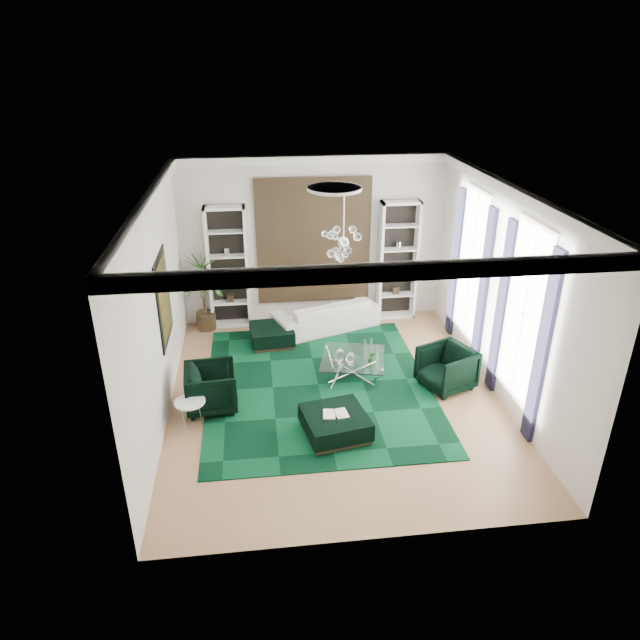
{
  "coord_description": "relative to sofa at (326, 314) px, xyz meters",
  "views": [
    {
      "loc": [
        -1.36,
        -8.91,
        5.78
      ],
      "look_at": [
        -0.21,
        0.5,
        1.32
      ],
      "focal_mm": 32.0,
      "sensor_mm": 36.0,
      "label": 1
    }
  ],
  "objects": [
    {
      "name": "window_far",
      "position": [
        2.78,
        -1.33,
        1.55
      ],
      "size": [
        0.03,
        1.1,
        2.9
      ],
      "primitive_type": "cube",
      "color": "white",
      "rests_on": "wall_right"
    },
    {
      "name": "armchair_left",
      "position": [
        -2.44,
        -2.96,
        0.06
      ],
      "size": [
        0.96,
        0.94,
        0.81
      ],
      "primitive_type": "imported",
      "rotation": [
        0.0,
        0.0,
        1.65
      ],
      "color": "black",
      "rests_on": "floor"
    },
    {
      "name": "book",
      "position": [
        -0.38,
        -4.03,
        0.07
      ],
      "size": [
        0.42,
        0.28,
        0.03
      ],
      "primitive_type": "cube",
      "color": "white",
      "rests_on": "ottoman_front"
    },
    {
      "name": "table_plant",
      "position": [
        0.54,
        -2.44,
        0.18
      ],
      "size": [
        0.16,
        0.15,
        0.24
      ],
      "primitive_type": "imported",
      "rotation": [
        0.0,
        0.0,
        -0.36
      ],
      "color": "#204C19",
      "rests_on": "coffee_table"
    },
    {
      "name": "curtain_far_b",
      "position": [
        2.75,
        -0.55,
        1.3
      ],
      "size": [
        0.07,
        0.3,
        3.25
      ],
      "primitive_type": "cube",
      "color": "black",
      "rests_on": "floor"
    },
    {
      "name": "tapestry",
      "position": [
        -0.21,
        0.63,
        1.55
      ],
      "size": [
        2.5,
        0.06,
        2.8
      ],
      "primitive_type": "cube",
      "color": "black",
      "rests_on": "wall_back"
    },
    {
      "name": "window_near",
      "position": [
        2.78,
        -3.73,
        1.55
      ],
      "size": [
        0.03,
        1.1,
        2.9
      ],
      "primitive_type": "cube",
      "color": "white",
      "rests_on": "wall_right"
    },
    {
      "name": "curtain_near_a",
      "position": [
        2.75,
        -4.51,
        1.3
      ],
      "size": [
        0.07,
        0.3,
        3.25
      ],
      "primitive_type": "cube",
      "color": "black",
      "rests_on": "floor"
    },
    {
      "name": "curtain_far_a",
      "position": [
        2.75,
        -2.11,
        1.3
      ],
      "size": [
        0.07,
        0.3,
        3.25
      ],
      "primitive_type": "cube",
      "color": "black",
      "rests_on": "floor"
    },
    {
      "name": "ceiling_medallion",
      "position": [
        -0.21,
        -2.53,
        3.42
      ],
      "size": [
        0.9,
        0.9,
        0.05
      ],
      "primitive_type": "cylinder",
      "color": "white",
      "rests_on": "ceiling"
    },
    {
      "name": "wall_left",
      "position": [
        -3.22,
        -2.83,
        1.55
      ],
      "size": [
        0.02,
        7.0,
        3.8
      ],
      "primitive_type": "cube",
      "color": "silver",
      "rests_on": "ground"
    },
    {
      "name": "rug",
      "position": [
        -0.47,
        -2.45,
        -0.34
      ],
      "size": [
        4.2,
        5.0,
        0.02
      ],
      "primitive_type": "cube",
      "color": "black",
      "rests_on": "floor"
    },
    {
      "name": "coffee_table",
      "position": [
        0.24,
        -2.19,
        -0.14
      ],
      "size": [
        1.45,
        1.45,
        0.41
      ],
      "primitive_type": null,
      "rotation": [
        0.0,
        0.0,
        -0.23
      ],
      "color": "white",
      "rests_on": "floor"
    },
    {
      "name": "shelving_left",
      "position": [
        -2.16,
        0.48,
        1.05
      ],
      "size": [
        0.9,
        0.38,
        2.8
      ],
      "primitive_type": null,
      "color": "white",
      "rests_on": "floor"
    },
    {
      "name": "curtain_near_b",
      "position": [
        2.75,
        -2.95,
        1.3
      ],
      "size": [
        0.07,
        0.3,
        3.25
      ],
      "primitive_type": "cube",
      "color": "black",
      "rests_on": "floor"
    },
    {
      "name": "wall_right",
      "position": [
        2.8,
        -2.83,
        1.55
      ],
      "size": [
        0.02,
        7.0,
        3.8
      ],
      "primitive_type": "cube",
      "color": "silver",
      "rests_on": "ground"
    },
    {
      "name": "palm",
      "position": [
        -2.73,
        0.32,
        0.85
      ],
      "size": [
        1.88,
        1.88,
        2.4
      ],
      "primitive_type": null,
      "rotation": [
        0.0,
        0.0,
        -0.3
      ],
      "color": "#204C19",
      "rests_on": "floor"
    },
    {
      "name": "crown_molding",
      "position": [
        -0.21,
        -2.83,
        3.35
      ],
      "size": [
        6.0,
        7.0,
        0.18
      ],
      "primitive_type": null,
      "color": "white",
      "rests_on": "ceiling"
    },
    {
      "name": "wall_front",
      "position": [
        -0.21,
        -6.34,
        1.55
      ],
      "size": [
        6.0,
        0.02,
        3.8
      ],
      "primitive_type": "cube",
      "color": "silver",
      "rests_on": "ground"
    },
    {
      "name": "floor",
      "position": [
        -0.21,
        -2.83,
        -0.36
      ],
      "size": [
        6.0,
        7.0,
        0.02
      ],
      "primitive_type": "cube",
      "color": "tan",
      "rests_on": "ground"
    },
    {
      "name": "side_table",
      "position": [
        -2.76,
        -3.52,
        -0.1
      ],
      "size": [
        0.59,
        0.59,
        0.5
      ],
      "primitive_type": "cylinder",
      "rotation": [
        0.0,
        0.0,
        -0.15
      ],
      "color": "white",
      "rests_on": "floor"
    },
    {
      "name": "armchair_right",
      "position": [
        1.92,
        -2.8,
        0.06
      ],
      "size": [
        1.16,
        1.15,
        0.81
      ],
      "primitive_type": "imported",
      "rotation": [
        0.0,
        0.0,
        -1.17
      ],
      "color": "black",
      "rests_on": "floor"
    },
    {
      "name": "sofa",
      "position": [
        0.0,
        0.0,
        0.0
      ],
      "size": [
        2.57,
        1.69,
        0.7
      ],
      "primitive_type": "imported",
      "rotation": [
        0.0,
        0.0,
        3.49
      ],
      "color": "silver",
      "rests_on": "floor"
    },
    {
      "name": "painting",
      "position": [
        -3.18,
        -2.23,
        1.5
      ],
      "size": [
        0.04,
        1.3,
        1.6
      ],
      "primitive_type": "cube",
      "color": "black",
      "rests_on": "wall_left"
    },
    {
      "name": "ceiling",
      "position": [
        -0.21,
        -2.83,
        3.46
      ],
      "size": [
        6.0,
        7.0,
        0.02
      ],
      "primitive_type": "cube",
      "color": "white",
      "rests_on": "ground"
    },
    {
      "name": "ottoman_side",
      "position": [
        -1.27,
        -0.62,
        -0.15
      ],
      "size": [
        0.97,
        0.97,
        0.4
      ],
      "primitive_type": "cube",
      "rotation": [
        0.0,
        0.0,
        0.09
      ],
      "color": "black",
      "rests_on": "floor"
    },
    {
      "name": "ottoman_front",
      "position": [
        -0.38,
        -4.03,
        -0.15
      ],
      "size": [
        1.17,
        1.17,
        0.4
      ],
      "primitive_type": "cube",
      "rotation": [
        0.0,
        0.0,
        0.19
      ],
      "color": "black",
      "rests_on": "floor"
    },
    {
      "name": "chandelier",
      "position": [
        -0.05,
        -2.52,
        2.5
      ],
      "size": [
        1.02,
        1.02,
        0.72
      ],
      "primitive_type": null,
      "rotation": [
        0.0,
        0.0,
        0.35
      ],
      "color": "white",
      "rests_on": "ceiling"
    },
    {
      "name": "shelving_right",
      "position": [
        1.74,
        0.48,
        1.05
      ],
      "size": [
        0.9,
        0.38,
        2.8
      ],
      "primitive_type": null,
      "color": "white",
      "rests_on": "floor"
    },
    {
      "name": "wall_back",
      "position": [
        -0.21,
        0.68,
        1.55
      ],
      "size": [
        6.0,
        0.02,
        3.8
      ],
      "primitive_type": "cube",
      "color": "silver",
      "rests_on": "ground"
    }
  ]
}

